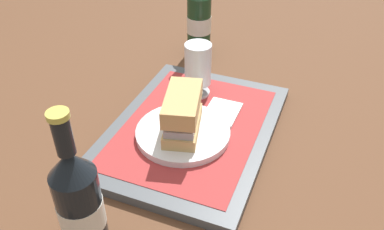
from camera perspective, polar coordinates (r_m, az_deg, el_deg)
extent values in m
plane|color=brown|center=(0.86, 0.00, -2.68)|extent=(3.00, 3.00, 0.00)
cube|color=#4C5156|center=(0.85, 0.00, -2.16)|extent=(0.44, 0.32, 0.02)
cube|color=#9E2D2D|center=(0.85, 0.00, -1.60)|extent=(0.38, 0.27, 0.00)
cylinder|color=white|center=(0.82, -1.28, -2.51)|extent=(0.19, 0.19, 0.01)
cube|color=tan|center=(0.80, -1.29, -1.46)|extent=(0.14, 0.09, 0.02)
cube|color=#9EA3A8|center=(0.79, -1.31, -0.32)|extent=(0.13, 0.08, 0.02)
cube|color=silver|center=(0.79, -1.33, 0.38)|extent=(0.12, 0.08, 0.01)
sphere|color=#47932D|center=(0.82, -0.83, 3.01)|extent=(0.04, 0.04, 0.04)
cube|color=tan|center=(0.77, -1.35, 1.69)|extent=(0.14, 0.09, 0.04)
cylinder|color=silver|center=(0.94, 0.81, 3.24)|extent=(0.06, 0.06, 0.01)
cylinder|color=silver|center=(0.94, 0.82, 4.00)|extent=(0.01, 0.01, 0.02)
cylinder|color=silver|center=(0.91, 0.85, 7.18)|extent=(0.06, 0.06, 0.09)
cylinder|color=gold|center=(0.92, 0.84, 5.69)|extent=(0.06, 0.06, 0.04)
cylinder|color=white|center=(0.91, 0.85, 7.06)|extent=(0.05, 0.05, 0.01)
cube|color=white|center=(0.88, 4.23, 0.43)|extent=(0.09, 0.07, 0.01)
cylinder|color=#19381E|center=(1.12, 0.98, 12.28)|extent=(0.06, 0.06, 0.17)
cylinder|color=silver|center=(1.12, 0.99, 12.66)|extent=(0.07, 0.07, 0.05)
cylinder|color=black|center=(0.62, -15.13, -13.51)|extent=(0.06, 0.06, 0.17)
cylinder|color=silver|center=(0.61, -15.25, -13.01)|extent=(0.07, 0.07, 0.05)
cone|color=black|center=(0.54, -16.80, -6.59)|extent=(0.06, 0.06, 0.04)
cylinder|color=black|center=(0.52, -17.69, -2.80)|extent=(0.02, 0.02, 0.05)
cylinder|color=#BFB74C|center=(0.50, -18.35, 0.01)|extent=(0.03, 0.03, 0.01)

